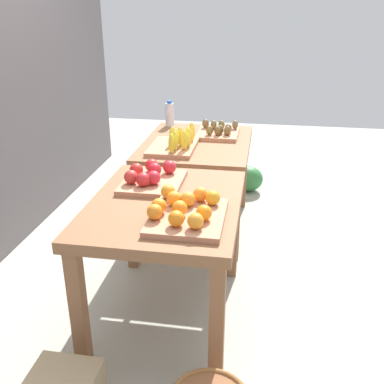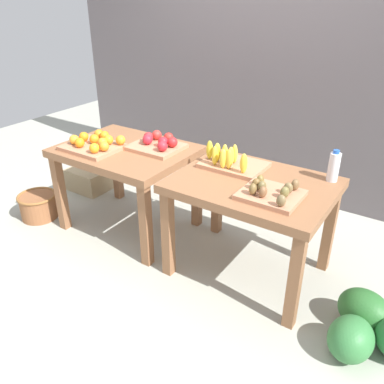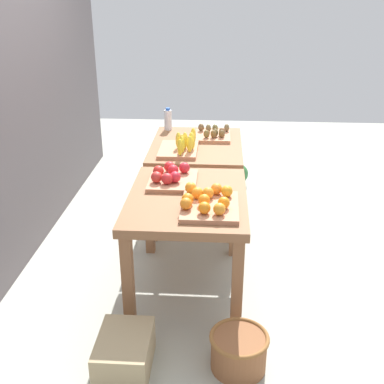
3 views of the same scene
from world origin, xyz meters
TOP-DOWN VIEW (x-y plane):
  - ground_plane at (0.00, 0.00)m, footprint 8.00×8.00m
  - back_wall at (0.00, 1.35)m, footprint 4.40×0.12m
  - display_table_left at (-0.56, 0.00)m, footprint 1.04×0.80m
  - display_table_right at (0.56, 0.00)m, footprint 1.04×0.80m
  - orange_bin at (-0.75, -0.14)m, footprint 0.44×0.38m
  - apple_bin at (-0.34, 0.13)m, footprint 0.40×0.34m
  - banana_crate at (0.32, 0.12)m, footprint 0.44×0.32m
  - kiwi_bin at (0.75, -0.14)m, footprint 0.36×0.32m
  - water_bottle at (0.98, 0.30)m, footprint 0.07×0.07m
  - watermelon_pile at (1.48, -0.23)m, footprint 0.63×0.59m
  - wicker_basket at (-1.35, -0.35)m, footprint 0.34×0.34m
  - cardboard_produce_box at (-1.40, 0.30)m, footprint 0.40×0.30m

SIDE VIEW (x-z plane):
  - ground_plane at x=0.00m, z-range 0.00..0.00m
  - cardboard_produce_box at x=-1.40m, z-range 0.00..0.22m
  - wicker_basket at x=-1.35m, z-range 0.01..0.23m
  - watermelon_pile at x=1.48m, z-range 0.00..0.26m
  - display_table_left at x=-0.56m, z-range 0.26..0.98m
  - display_table_right at x=0.56m, z-range 0.26..0.98m
  - kiwi_bin at x=0.75m, z-range 0.71..0.81m
  - apple_bin at x=-0.34m, z-range 0.71..0.82m
  - orange_bin at x=-0.75m, z-range 0.71..0.82m
  - banana_crate at x=0.32m, z-range 0.69..0.86m
  - water_bottle at x=0.98m, z-range 0.72..0.93m
  - back_wall at x=0.00m, z-range 0.00..3.00m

